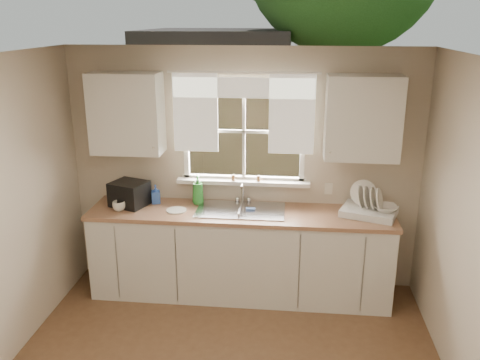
# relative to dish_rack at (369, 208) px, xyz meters

# --- Properties ---
(room_walls) EXTENTS (3.62, 4.02, 2.50)m
(room_walls) POSITION_rel_dish_rack_xyz_m (-1.26, -1.79, 0.26)
(room_walls) COLOR beige
(room_walls) RESTS_ON ground
(ceiling) EXTENTS (3.60, 4.00, 0.02)m
(ceiling) POSITION_rel_dish_rack_xyz_m (-1.26, -1.73, 1.52)
(ceiling) COLOR silver
(ceiling) RESTS_ON room_walls
(window) EXTENTS (1.38, 0.16, 1.06)m
(window) POSITION_rel_dish_rack_xyz_m (-1.26, 0.27, 0.51)
(window) COLOR white
(window) RESTS_ON room_walls
(curtains) EXTENTS (1.50, 0.03, 0.81)m
(curtains) POSITION_rel_dish_rack_xyz_m (-1.26, 0.22, 0.96)
(curtains) COLOR white
(curtains) RESTS_ON room_walls
(base_cabinets) EXTENTS (3.00, 0.62, 0.87)m
(base_cabinets) POSITION_rel_dish_rack_xyz_m (-1.26, -0.05, -0.54)
(base_cabinets) COLOR silver
(base_cabinets) RESTS_ON ground
(countertop) EXTENTS (3.04, 0.65, 0.04)m
(countertop) POSITION_rel_dish_rack_xyz_m (-1.26, -0.05, -0.09)
(countertop) COLOR #9F704F
(countertop) RESTS_ON base_cabinets
(upper_cabinet_left) EXTENTS (0.70, 0.33, 0.80)m
(upper_cabinet_left) POSITION_rel_dish_rack_xyz_m (-2.41, 0.10, 0.87)
(upper_cabinet_left) COLOR silver
(upper_cabinet_left) RESTS_ON room_walls
(upper_cabinet_right) EXTENTS (0.70, 0.33, 0.80)m
(upper_cabinet_right) POSITION_rel_dish_rack_xyz_m (-0.11, 0.10, 0.87)
(upper_cabinet_right) COLOR silver
(upper_cabinet_right) RESTS_ON room_walls
(wall_outlet) EXTENTS (0.08, 0.01, 0.12)m
(wall_outlet) POSITION_rel_dish_rack_xyz_m (-0.38, 0.26, 0.10)
(wall_outlet) COLOR beige
(wall_outlet) RESTS_ON room_walls
(sill_jars) EXTENTS (0.30, 0.04, 0.06)m
(sill_jars) POSITION_rel_dish_rack_xyz_m (-1.23, 0.21, 0.20)
(sill_jars) COLOR brown
(sill_jars) RESTS_ON window
(sink) EXTENTS (0.88, 0.52, 0.40)m
(sink) POSITION_rel_dish_rack_xyz_m (-1.26, -0.02, -0.14)
(sink) COLOR #B7B7BC
(sink) RESTS_ON countertop
(dish_rack) EXTENTS (0.61, 0.53, 0.32)m
(dish_rack) POSITION_rel_dish_rack_xyz_m (0.00, 0.00, 0.00)
(dish_rack) COLOR white
(dish_rack) RESTS_ON countertop
(bowl) EXTENTS (0.24, 0.24, 0.06)m
(bowl) POSITION_rel_dish_rack_xyz_m (0.14, -0.05, 0.03)
(bowl) COLOR silver
(bowl) RESTS_ON dish_rack
(soap_bottle_a) EXTENTS (0.16, 0.16, 0.31)m
(soap_bottle_a) POSITION_rel_dish_rack_xyz_m (-1.72, 0.13, 0.09)
(soap_bottle_a) COLOR #2E8E32
(soap_bottle_a) RESTS_ON countertop
(soap_bottle_b) EXTENTS (0.11, 0.11, 0.20)m
(soap_bottle_b) POSITION_rel_dish_rack_xyz_m (-2.16, 0.10, 0.03)
(soap_bottle_b) COLOR #315CBA
(soap_bottle_b) RESTS_ON countertop
(soap_bottle_c) EXTENTS (0.12, 0.12, 0.15)m
(soap_bottle_c) POSITION_rel_dish_rack_xyz_m (-1.72, 0.14, 0.01)
(soap_bottle_c) COLOR beige
(soap_bottle_c) RESTS_ON countertop
(saucer) EXTENTS (0.20, 0.20, 0.01)m
(saucer) POSITION_rel_dish_rack_xyz_m (-1.90, -0.10, -0.06)
(saucer) COLOR white
(saucer) RESTS_ON countertop
(cup) EXTENTS (0.16, 0.16, 0.10)m
(cup) POSITION_rel_dish_rack_xyz_m (-2.47, -0.16, -0.02)
(cup) COLOR silver
(cup) RESTS_ON countertop
(black_appliance) EXTENTS (0.42, 0.39, 0.25)m
(black_appliance) POSITION_rel_dish_rack_xyz_m (-2.41, 0.01, 0.06)
(black_appliance) COLOR black
(black_appliance) RESTS_ON countertop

